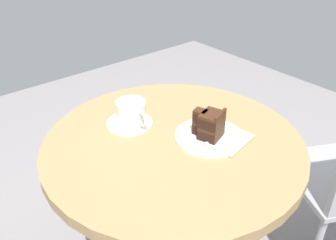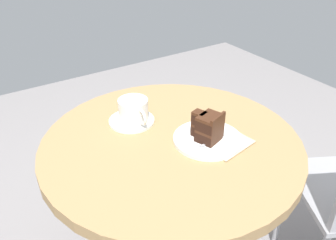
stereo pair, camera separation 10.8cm
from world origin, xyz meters
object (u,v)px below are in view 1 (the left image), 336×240
(saucer, at_px, (130,123))
(fork, at_px, (208,142))
(cake_slice, at_px, (210,125))
(coffee_cup, at_px, (132,112))
(cake_plate, at_px, (209,137))
(teaspoon, at_px, (127,113))
(napkin, at_px, (221,136))

(saucer, xyz_separation_m, fork, (0.25, 0.11, 0.01))
(cake_slice, relative_size, fork, 0.71)
(cake_slice, height_order, fork, cake_slice)
(coffee_cup, bearing_deg, cake_plate, 31.68)
(saucer, distance_m, fork, 0.27)
(teaspoon, relative_size, cake_slice, 1.15)
(cake_plate, height_order, fork, fork)
(fork, bearing_deg, cake_slice, -142.27)
(coffee_cup, height_order, cake_plate, coffee_cup)
(cake_plate, height_order, napkin, cake_plate)
(coffee_cup, xyz_separation_m, cake_slice, (0.22, 0.13, 0.01))
(coffee_cup, height_order, fork, coffee_cup)
(saucer, xyz_separation_m, cake_plate, (0.22, 0.14, 0.00))
(saucer, height_order, cake_plate, cake_plate)
(coffee_cup, distance_m, teaspoon, 0.07)
(cake_slice, bearing_deg, cake_plate, 133.02)
(teaspoon, height_order, cake_plate, teaspoon)
(fork, distance_m, napkin, 0.07)
(coffee_cup, xyz_separation_m, napkin, (0.23, 0.17, -0.04))
(saucer, height_order, napkin, saucer)
(teaspoon, bearing_deg, saucer, -118.55)
(coffee_cup, bearing_deg, cake_slice, 30.13)
(cake_slice, xyz_separation_m, fork, (0.02, -0.03, -0.04))
(coffee_cup, height_order, cake_slice, cake_slice)
(cake_plate, bearing_deg, napkin, 63.85)
(coffee_cup, distance_m, fork, 0.26)
(teaspoon, xyz_separation_m, fork, (0.29, 0.08, 0.00))
(saucer, bearing_deg, cake_slice, 30.63)
(cake_slice, bearing_deg, napkin, 73.05)
(saucer, distance_m, cake_plate, 0.26)
(cake_slice, xyz_separation_m, napkin, (0.01, 0.04, -0.05))
(teaspoon, xyz_separation_m, cake_plate, (0.27, 0.11, -0.01))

